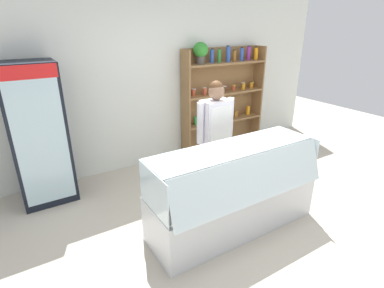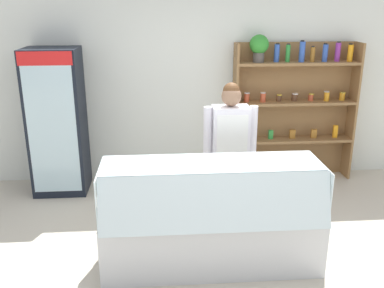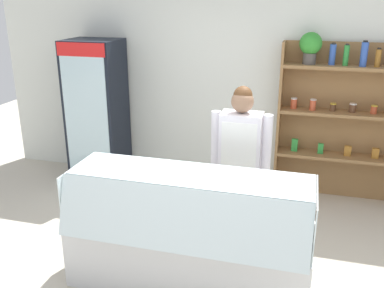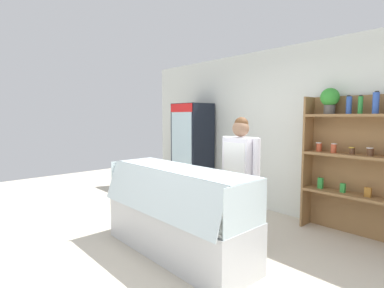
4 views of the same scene
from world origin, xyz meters
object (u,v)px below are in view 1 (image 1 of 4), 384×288
Objects in this scene: shop_clerk at (215,130)px; deli_display_case at (233,204)px; shelving_unit at (221,91)px; drinks_fridge at (39,135)px.

deli_display_case is at bearing -110.71° from shop_clerk.
shelving_unit reaches higher than deli_display_case.
shelving_unit reaches higher than shop_clerk.
shelving_unit is 0.99× the size of deli_display_case.
shelving_unit is at bearing 57.16° from deli_display_case.
shelving_unit is 1.65m from shop_clerk.
deli_display_case is (-1.33, -2.05, -0.80)m from shelving_unit.
deli_display_case is at bearing -46.31° from drinks_fridge.
drinks_fridge is 2.29m from shop_clerk.
drinks_fridge is 2.60m from deli_display_case.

